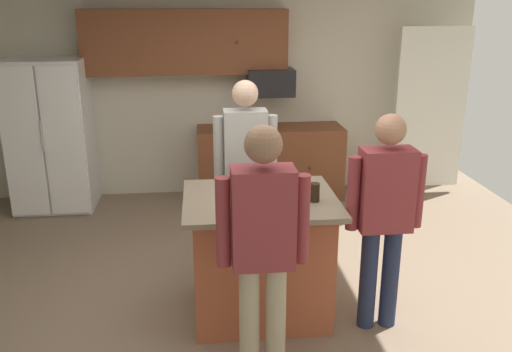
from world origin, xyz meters
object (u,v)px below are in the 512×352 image
Objects in this scene: glass_stout_tall at (315,192)px; glass_pilsner at (295,190)px; kitchen_island at (260,255)px; mug_blue_stoneware at (302,187)px; refrigerator at (51,135)px; person_elder_center at (246,162)px; person_host_foreground at (384,210)px; person_guest_right at (263,241)px; mug_ceramic_white at (279,178)px; microwave_over_range at (270,82)px.

glass_pilsner is (-0.13, 0.07, 0.00)m from glass_stout_tall.
mug_blue_stoneware reaches higher than kitchen_island.
person_elder_center is (2.13, -1.76, 0.13)m from refrigerator.
person_host_foreground is 0.52m from glass_stout_tall.
person_elder_center is at bearing 4.00° from person_guest_right.
glass_pilsner is (0.30, -0.87, 0.03)m from person_elder_center.
person_guest_right reaches higher than glass_stout_tall.
mug_ceramic_white is (-0.68, 0.59, 0.07)m from person_host_foreground.
person_guest_right is at bearing -114.56° from mug_blue_stoneware.
kitchen_island is 0.67× the size of person_elder_center.
refrigerator reaches higher than person_host_foreground.
glass_stout_tall is (0.47, 0.71, 0.05)m from person_guest_right.
mug_blue_stoneware is (-0.54, 0.37, 0.07)m from person_host_foreground.
person_elder_center is at bearing 116.70° from mug_blue_stoneware.
kitchen_island is 9.72× the size of mug_ceramic_white.
person_guest_right is at bearing -98.15° from microwave_over_range.
refrigerator is 3.55m from mug_blue_stoneware.
microwave_over_range is at bearing 88.00° from mug_blue_stoneware.
person_guest_right reaches higher than person_host_foreground.
person_guest_right is at bearing -123.55° from glass_stout_tall.
person_elder_center is at bearing -103.98° from microwave_over_range.
glass_stout_tall is (0.06, -0.20, 0.02)m from mug_blue_stoneware.
glass_stout_tall is at bearing -28.23° from person_guest_right.
mug_blue_stoneware is (0.41, 0.91, 0.03)m from person_guest_right.
refrigerator is 14.81× the size of mug_ceramic_white.
mug_blue_stoneware is 0.26m from mug_ceramic_white.
person_elder_center is 1.01× the size of person_guest_right.
mug_ceramic_white reaches higher than kitchen_island.
mug_blue_stoneware is (2.51, -2.51, 0.14)m from refrigerator.
person_host_foreground is 0.90m from mug_ceramic_white.
mug_blue_stoneware is (-0.09, -2.63, -0.43)m from microwave_over_range.
person_guest_right is 12.99× the size of mug_blue_stoneware.
glass_pilsner is at bearing -93.50° from microwave_over_range.
mug_ceramic_white is at bearing -44.12° from refrigerator.
person_host_foreground is 12.50× the size of mug_blue_stoneware.
person_guest_right is (-0.51, -3.53, -0.45)m from microwave_over_range.
glass_pilsner is at bearing 16.23° from person_elder_center.
glass_stout_tall is at bearing -16.59° from kitchen_island.
refrigerator is at bearing -25.12° from person_host_foreground.
person_guest_right is 12.38× the size of glass_pilsner.
microwave_over_range is at bearing -2.83° from person_guest_right.
refrigerator reaches higher than glass_stout_tall.
refrigerator is 1.07× the size of person_host_foreground.
person_elder_center is 0.92m from glass_pilsner.
person_host_foreground is at bearing -43.38° from refrigerator.
glass_pilsner is 0.35m from mug_ceramic_white.
person_elder_center is at bearing 108.91° from glass_pilsner.
microwave_over_range is at bearing 163.34° from person_elder_center.
kitchen_island is at bearing 163.41° from glass_stout_tall.
refrigerator is 3.73m from glass_stout_tall.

